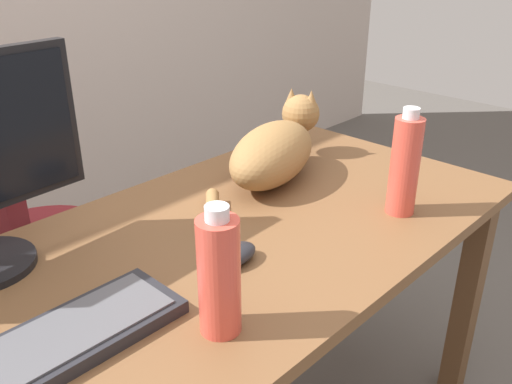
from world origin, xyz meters
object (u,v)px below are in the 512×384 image
(office_chair, at_px, (31,276))
(computer_mouse, at_px, (235,254))
(cat, at_px, (275,149))
(spray_bottle, at_px, (405,165))
(keyboard, at_px, (49,348))
(water_bottle, at_px, (219,275))

(office_chair, distance_m, computer_mouse, 0.87)
(cat, xyz_separation_m, spray_bottle, (0.05, -0.35, 0.04))
(keyboard, distance_m, computer_mouse, 0.39)
(water_bottle, bearing_deg, computer_mouse, 39.24)
(office_chair, xyz_separation_m, cat, (0.48, -0.55, 0.43))
(keyboard, relative_size, cat, 0.75)
(cat, distance_m, spray_bottle, 0.36)
(water_bottle, bearing_deg, office_chair, 86.84)
(computer_mouse, bearing_deg, water_bottle, -140.76)
(water_bottle, bearing_deg, spray_bottle, 0.62)
(spray_bottle, bearing_deg, computer_mouse, 163.73)
(spray_bottle, bearing_deg, keyboard, 170.16)
(office_chair, bearing_deg, water_bottle, -93.16)
(spray_bottle, bearing_deg, cat, 98.12)
(office_chair, bearing_deg, spray_bottle, -59.43)
(keyboard, height_order, water_bottle, water_bottle)
(keyboard, bearing_deg, water_bottle, -32.88)
(cat, bearing_deg, spray_bottle, -81.88)
(water_bottle, distance_m, spray_bottle, 0.59)
(cat, bearing_deg, water_bottle, -146.22)
(water_bottle, relative_size, spray_bottle, 0.90)
(office_chair, distance_m, keyboard, 0.89)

